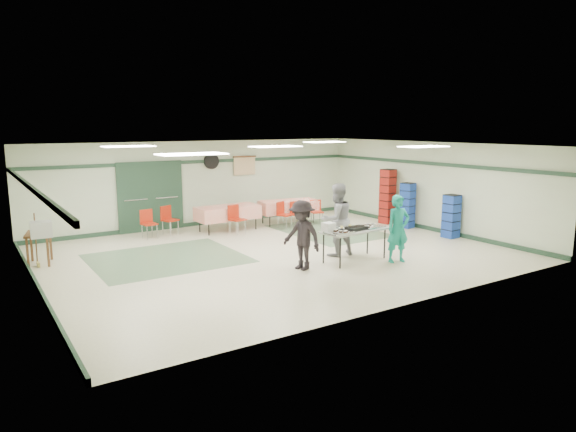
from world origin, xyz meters
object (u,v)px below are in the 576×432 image
dining_table_b (228,212)px  broom (36,239)px  crate_stack_blue_a (407,206)px  volunteer_grey (337,220)px  chair_d (236,216)px  office_printer (41,229)px  chair_b (283,212)px  serving_table (355,231)px  volunteer_dark (302,235)px  volunteer_teal (398,229)px  dining_table_a (288,206)px  crate_stack_red (387,197)px  chair_c (316,209)px  crate_stack_blue_b (451,216)px  chair_loose_b (148,221)px  printer_table (39,237)px  chair_a (296,211)px  chair_loose_a (168,217)px

dining_table_b → broom: broom is taller
dining_table_b → crate_stack_blue_a: bearing=-29.8°
volunteer_grey → chair_d: size_ratio=2.07×
volunteer_grey → office_printer: size_ratio=4.09×
chair_b → serving_table: bearing=-122.2°
volunteer_dark → volunteer_teal: bearing=59.1°
volunteer_grey → volunteer_dark: size_ratio=1.15×
dining_table_a → crate_stack_red: bearing=-24.5°
volunteer_dark → chair_c: (3.44, 4.19, -0.30)m
crate_stack_blue_b → chair_b: bearing=130.8°
chair_loose_b → chair_c: bearing=-18.4°
crate_stack_blue_b → printer_table: bearing=162.2°
volunteer_dark → chair_b: (2.15, 4.19, -0.27)m
chair_a → chair_loose_b: (-4.53, 0.85, 0.02)m
chair_d → broom: (-5.44, -0.69, 0.11)m
volunteer_dark → printer_table: volunteer_dark is taller
serving_table → chair_a: 4.42m
chair_b → chair_loose_b: 4.11m
chair_b → printer_table: (-7.01, -0.49, 0.12)m
volunteer_teal → chair_b: (-0.12, 4.88, -0.29)m
dining_table_a → crate_stack_blue_b: size_ratio=1.59×
crate_stack_red → broom: (-10.38, 0.52, -0.25)m
serving_table → crate_stack_blue_a: 4.50m
chair_d → crate_stack_blue_a: size_ratio=0.61×
serving_table → office_printer: 7.10m
chair_a → chair_d: (-2.16, 0.01, 0.04)m
volunteer_grey → chair_loose_b: volunteer_grey is taller
crate_stack_blue_a → crate_stack_blue_b: size_ratio=1.14×
chair_loose_a → broom: size_ratio=0.69×
chair_a → chair_b: bearing=-167.5°
chair_a → chair_loose_a: chair_loose_a is taller
serving_table → dining_table_b: (-0.96, 4.83, -0.14)m
chair_b → dining_table_b: bearing=137.2°
volunteer_dark → printer_table: size_ratio=1.72×
broom → volunteer_dark: bearing=-36.2°
office_printer → dining_table_a: bearing=16.9°
chair_a → crate_stack_blue_a: (2.78, -2.10, 0.23)m
serving_table → office_printer: (-6.35, 3.19, 0.21)m
chair_b → printer_table: bearing=160.7°
serving_table → chair_c: 4.69m
volunteer_dark → printer_table: 6.11m
chair_d → serving_table: bearing=-90.0°
volunteer_dark → crate_stack_blue_a: bearing=97.1°
chair_c → chair_loose_a: bearing=-174.8°
crate_stack_blue_a → printer_table: size_ratio=1.57×
office_printer → volunteer_grey: bearing=-17.3°
broom → printer_table: bearing=66.2°
volunteer_dark → office_printer: size_ratio=3.55×
chair_loose_a → broom: bearing=-177.7°
dining_table_b → office_printer: size_ratio=4.39×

